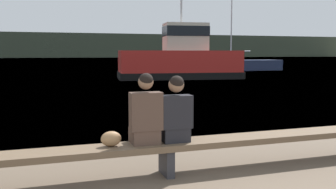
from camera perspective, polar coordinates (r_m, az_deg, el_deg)
The scene contains 8 objects.
water_surface at distance 126.77m, azimuth -17.74°, elevation 5.30°, with size 240.00×240.00×0.00m, color #5684A3.
far_shoreline at distance 143.84m, azimuth -17.89°, elevation 7.14°, with size 600.00×12.00×8.81m, color #384233.
bench_main at distance 5.53m, azimuth -0.23°, elevation -8.14°, with size 7.63×0.50×0.49m.
person_left at distance 5.34m, azimuth -3.45°, elevation -2.95°, with size 0.45×0.40×1.02m.
person_right at distance 5.48m, azimuth 1.16°, elevation -2.84°, with size 0.45×0.41×0.98m.
shopping_bag at distance 5.32m, azimuth -8.67°, elevation -6.69°, with size 0.29×0.17×0.22m.
tugboat_red at distance 26.08m, azimuth 1.92°, elevation 5.12°, with size 8.77×4.25×6.18m.
moored_sailboat at distance 38.27m, azimuth 10.16°, elevation 4.44°, with size 9.56×2.60×8.83m.
Camera 1 is at (-1.57, -1.88, 1.80)m, focal length 40.00 mm.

